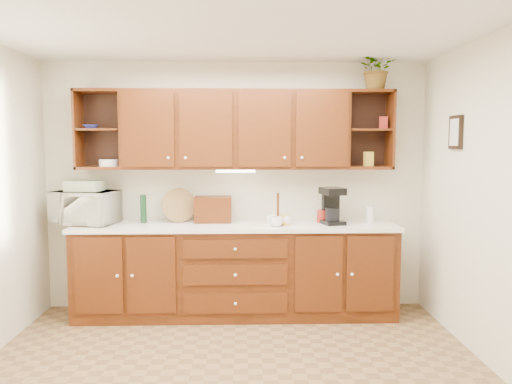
{
  "coord_description": "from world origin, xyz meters",
  "views": [
    {
      "loc": [
        0.08,
        -3.54,
        1.74
      ],
      "look_at": [
        0.2,
        1.15,
        1.29
      ],
      "focal_mm": 35.0,
      "sensor_mm": 36.0,
      "label": 1
    }
  ],
  "objects": [
    {
      "name": "bowl_stack",
      "position": [
        -1.46,
        1.56,
        1.92
      ],
      "size": [
        0.19,
        0.19,
        0.04
      ],
      "primitive_type": "imported",
      "rotation": [
        0.0,
        0.0,
        0.21
      ],
      "color": "navy",
      "rests_on": "upper_cabinets"
    },
    {
      "name": "pantry_box_red",
      "position": [
        1.51,
        1.57,
        1.96
      ],
      "size": [
        0.1,
        0.09,
        0.12
      ],
      "primitive_type": "cube",
      "rotation": [
        0.0,
        0.0,
        -0.25
      ],
      "color": "maroon",
      "rests_on": "upper_cabinets"
    },
    {
      "name": "canister_yellow",
      "position": [
        0.49,
        1.38,
        0.99
      ],
      "size": [
        0.11,
        0.11,
        0.1
      ],
      "primitive_type": "cylinder",
      "rotation": [
        0.0,
        0.0,
        0.26
      ],
      "color": "gold",
      "rests_on": "countertop"
    },
    {
      "name": "wine_bottle",
      "position": [
        -0.95,
        1.55,
        1.09
      ],
      "size": [
        0.07,
        0.07,
        0.29
      ],
      "primitive_type": "cylinder",
      "rotation": [
        0.0,
        0.0,
        0.03
      ],
      "color": "#103218",
      "rests_on": "countertop"
    },
    {
      "name": "right_wall",
      "position": [
        2.0,
        0.0,
        1.3
      ],
      "size": [
        0.0,
        3.5,
        3.5
      ],
      "primitive_type": "plane",
      "rotation": [
        1.57,
        0.0,
        -1.57
      ],
      "color": "beige",
      "rests_on": "floor"
    },
    {
      "name": "pantry_box_yellow",
      "position": [
        1.36,
        1.55,
        1.59
      ],
      "size": [
        0.1,
        0.09,
        0.15
      ],
      "primitive_type": "cube",
      "rotation": [
        0.0,
        0.0,
        0.31
      ],
      "color": "gold",
      "rests_on": "upper_cabinets"
    },
    {
      "name": "microwave",
      "position": [
        -1.52,
        1.51,
        1.11
      ],
      "size": [
        0.68,
        0.53,
        0.33
      ],
      "primitive_type": "imported",
      "rotation": [
        0.0,
        0.0,
        -0.22
      ],
      "color": "beige",
      "rests_on": "countertop"
    },
    {
      "name": "canister_white",
      "position": [
        1.38,
        1.52,
        1.02
      ],
      "size": [
        0.1,
        0.1,
        0.17
      ],
      "primitive_type": "cylinder",
      "rotation": [
        0.0,
        0.0,
        -0.41
      ],
      "color": "white",
      "rests_on": "countertop"
    },
    {
      "name": "towel_stack",
      "position": [
        -1.52,
        1.51,
        1.33
      ],
      "size": [
        0.37,
        0.29,
        0.1
      ],
      "primitive_type": "cube",
      "rotation": [
        0.0,
        0.0,
        -0.14
      ],
      "color": "#EBCE6E",
      "rests_on": "microwave"
    },
    {
      "name": "ceiling",
      "position": [
        0.0,
        0.0,
        2.6
      ],
      "size": [
        4.0,
        4.0,
        0.0
      ],
      "primitive_type": "plane",
      "rotation": [
        3.14,
        0.0,
        0.0
      ],
      "color": "white",
      "rests_on": "back_wall"
    },
    {
      "name": "upper_cabinets",
      "position": [
        0.01,
        1.59,
        1.89
      ],
      "size": [
        3.2,
        0.33,
        0.8
      ],
      "color": "#341605",
      "rests_on": "back_wall"
    },
    {
      "name": "woven_tray",
      "position": [
        -0.59,
        1.61,
        0.95
      ],
      "size": [
        0.37,
        0.21,
        0.35
      ],
      "primitive_type": "cylinder",
      "rotation": [
        1.36,
        0.0,
        0.36
      ],
      "color": "olive",
      "rests_on": "countertop"
    },
    {
      "name": "base_cabinets",
      "position": [
        0.0,
        1.45,
        0.45
      ],
      "size": [
        3.2,
        0.6,
        0.9
      ],
      "primitive_type": "cube",
      "color": "#341605",
      "rests_on": "floor"
    },
    {
      "name": "potted_plant",
      "position": [
        1.43,
        1.55,
        2.5
      ],
      "size": [
        0.38,
        0.33,
        0.42
      ],
      "primitive_type": "imported",
      "rotation": [
        0.0,
        0.0,
        0.0
      ],
      "color": "#999999",
      "rests_on": "upper_cabinets"
    },
    {
      "name": "plate_stack",
      "position": [
        -1.29,
        1.57,
        1.56
      ],
      "size": [
        0.2,
        0.2,
        0.07
      ],
      "primitive_type": "cylinder",
      "rotation": [
        0.0,
        0.0,
        0.01
      ],
      "color": "white",
      "rests_on": "upper_cabinets"
    },
    {
      "name": "canister_red",
      "position": [
        0.89,
        1.53,
        1.01
      ],
      "size": [
        0.14,
        0.14,
        0.13
      ],
      "primitive_type": "cylinder",
      "rotation": [
        0.0,
        0.0,
        0.43
      ],
      "color": "maroon",
      "rests_on": "countertop"
    },
    {
      "name": "coffee_maker",
      "position": [
        0.98,
        1.45,
        1.12
      ],
      "size": [
        0.25,
        0.3,
        0.37
      ],
      "rotation": [
        0.0,
        0.0,
        0.25
      ],
      "color": "black",
      "rests_on": "countertop"
    },
    {
      "name": "floor",
      "position": [
        0.0,
        0.0,
        0.0
      ],
      "size": [
        4.0,
        4.0,
        0.0
      ],
      "primitive_type": "plane",
      "color": "olive",
      "rests_on": "ground"
    },
    {
      "name": "framed_picture",
      "position": [
        1.98,
        0.9,
        1.85
      ],
      "size": [
        0.03,
        0.24,
        0.3
      ],
      "primitive_type": "cube",
      "color": "black",
      "rests_on": "right_wall"
    },
    {
      "name": "back_wall",
      "position": [
        0.0,
        1.75,
        1.3
      ],
      "size": [
        4.0,
        0.0,
        4.0
      ],
      "primitive_type": "plane",
      "rotation": [
        1.57,
        0.0,
        0.0
      ],
      "color": "beige",
      "rests_on": "floor"
    },
    {
      "name": "mug_tree",
      "position": [
        0.42,
        1.36,
        0.99
      ],
      "size": [
        0.3,
        0.29,
        0.32
      ],
      "rotation": [
        0.0,
        0.0,
        0.32
      ],
      "color": "#341605",
      "rests_on": "countertop"
    },
    {
      "name": "undercabinet_light",
      "position": [
        0.0,
        1.53,
        1.47
      ],
      "size": [
        0.4,
        0.05,
        0.02
      ],
      "primitive_type": "cube",
      "color": "white",
      "rests_on": "upper_cabinets"
    },
    {
      "name": "countertop",
      "position": [
        0.0,
        1.44,
        0.92
      ],
      "size": [
        3.24,
        0.64,
        0.04
      ],
      "primitive_type": "cube",
      "color": "white",
      "rests_on": "base_cabinets"
    },
    {
      "name": "wicker_basket",
      "position": [
        -1.52,
        1.45,
        1.01
      ],
      "size": [
        0.34,
        0.34,
        0.15
      ],
      "primitive_type": "cylinder",
      "rotation": [
        0.0,
        0.0,
        -0.37
      ],
      "color": "olive",
      "rests_on": "countertop"
    },
    {
      "name": "bread_box",
      "position": [
        -0.23,
        1.59,
        1.07
      ],
      "size": [
        0.38,
        0.24,
        0.26
      ],
      "primitive_type": "cube",
      "rotation": [
        0.0,
        0.0,
        0.02
      ],
      "color": "#341605",
      "rests_on": "countertop"
    }
  ]
}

